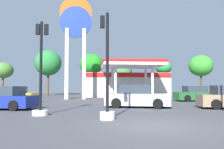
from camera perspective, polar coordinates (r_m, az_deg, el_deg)
ground_plane at (r=9.48m, az=10.14°, el=-12.08°), size 90.00×90.00×0.00m
gas_station at (r=34.53m, az=3.21°, el=-2.12°), size 12.67×11.93×4.65m
station_pole_sign at (r=28.93m, az=-8.91°, el=9.85°), size 3.86×0.56×12.47m
car_0 at (r=25.56m, az=19.92°, el=-4.58°), size 4.38×2.03×1.56m
car_1 at (r=17.06m, az=-25.10°, el=-5.43°), size 4.57×2.81×1.53m
car_2 at (r=17.06m, az=6.25°, el=-5.50°), size 4.96×3.15×1.65m
car_4 at (r=23.31m, az=-23.35°, el=-4.73°), size 4.44×2.34×1.52m
traffic_signal_0 at (r=12.83m, az=-17.07°, el=-1.99°), size 0.82×0.82×4.97m
traffic_signal_1 at (r=10.68m, az=-1.30°, el=-3.32°), size 0.68×0.70×4.94m
tree_0 at (r=43.85m, az=-25.14°, el=0.90°), size 3.40×3.40×5.64m
tree_1 at (r=41.49m, az=-15.39°, el=2.72°), size 4.51×4.51×7.76m
tree_2 at (r=40.01m, az=-5.08°, el=2.51°), size 4.07×4.07×7.11m
tree_3 at (r=39.87m, az=2.33°, el=0.67°), size 3.65×3.65×5.62m
tree_4 at (r=42.17m, az=12.53°, el=1.64°), size 2.86×2.86×6.04m
tree_5 at (r=43.47m, az=20.95°, el=1.99°), size 4.12×4.12×6.97m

